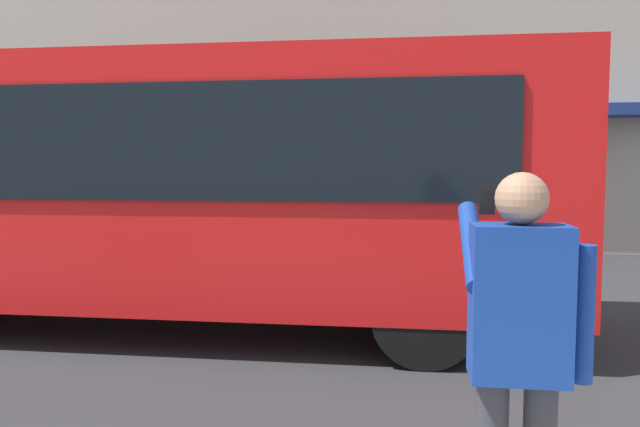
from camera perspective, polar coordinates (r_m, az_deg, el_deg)
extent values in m
plane|color=#2B2B2D|center=(7.31, 3.33, -10.37)|extent=(60.00, 60.00, 0.00)
cube|color=navy|center=(13.62, 20.52, 8.96)|extent=(4.40, 1.10, 0.24)
cube|color=red|center=(7.25, -14.81, 2.97)|extent=(9.00, 2.50, 2.60)
cube|color=black|center=(6.11, -19.43, 6.36)|extent=(7.60, 0.06, 1.10)
cylinder|color=black|center=(7.92, 9.26, -5.55)|extent=(1.00, 0.28, 1.00)
cylinder|color=black|center=(5.77, 9.86, -9.35)|extent=(1.00, 0.28, 1.00)
cube|color=navy|center=(2.71, 18.23, -7.98)|extent=(0.40, 0.24, 0.66)
sphere|color=#A87A5B|center=(2.65, 18.46, 1.35)|extent=(0.22, 0.22, 0.22)
cylinder|color=navy|center=(2.78, 23.55, -8.67)|extent=(0.09, 0.09, 0.58)
cylinder|color=navy|center=(2.80, 14.12, -2.91)|extent=(0.09, 0.48, 0.37)
cube|color=black|center=(2.93, 15.44, 1.31)|extent=(0.07, 0.01, 0.14)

